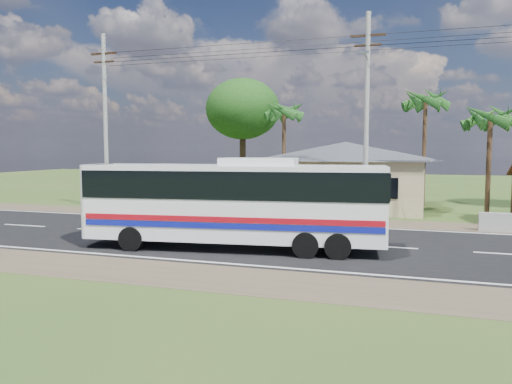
{
  "coord_description": "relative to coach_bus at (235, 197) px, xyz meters",
  "views": [
    {
      "loc": [
        5.67,
        -20.39,
        3.96
      ],
      "look_at": [
        -1.31,
        1.0,
        1.99
      ],
      "focal_mm": 35.0,
      "sensor_mm": 36.0,
      "label": 1
    }
  ],
  "objects": [
    {
      "name": "coach_bus",
      "position": [
        0.0,
        0.0,
        0.0
      ],
      "size": [
        11.82,
        3.91,
        3.61
      ],
      "rotation": [
        0.0,
        0.0,
        0.13
      ],
      "color": "silver",
      "rests_on": "ground"
    },
    {
      "name": "palm_far",
      "position": [
        -2.87,
        18.23,
        4.62
      ],
      "size": [
        2.8,
        2.8,
        7.7
      ],
      "color": "#47301E",
      "rests_on": "ground"
    },
    {
      "name": "road",
      "position": [
        1.13,
        2.23,
        -2.05
      ],
      "size": [
        120.0,
        16.0,
        0.03
      ],
      "color": "black",
      "rests_on": "ground"
    },
    {
      "name": "tree_behind_house",
      "position": [
        -6.87,
        20.23,
        5.05
      ],
      "size": [
        6.0,
        6.0,
        9.61
      ],
      "color": "#47301E",
      "rests_on": "ground"
    },
    {
      "name": "palm_near",
      "position": [
        10.63,
        13.23,
        3.65
      ],
      "size": [
        2.8,
        2.8,
        6.7
      ],
      "color": "#47301E",
      "rests_on": "ground"
    },
    {
      "name": "ground",
      "position": [
        1.13,
        2.23,
        -2.06
      ],
      "size": [
        120.0,
        120.0,
        0.0
      ],
      "primitive_type": "plane",
      "color": "#2C4C1B",
      "rests_on": "ground"
    },
    {
      "name": "house",
      "position": [
        2.13,
        15.23,
        0.58
      ],
      "size": [
        12.4,
        10.0,
        5.0
      ],
      "color": "tan",
      "rests_on": "ground"
    },
    {
      "name": "utility_poles",
      "position": [
        3.8,
        8.71,
        3.71
      ],
      "size": [
        32.8,
        2.22,
        11.0
      ],
      "color": "#9E9E99",
      "rests_on": "ground"
    },
    {
      "name": "palm_mid",
      "position": [
        7.13,
        17.73,
        5.1
      ],
      "size": [
        2.8,
        2.8,
        8.2
      ],
      "color": "#47301E",
      "rests_on": "ground"
    }
  ]
}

